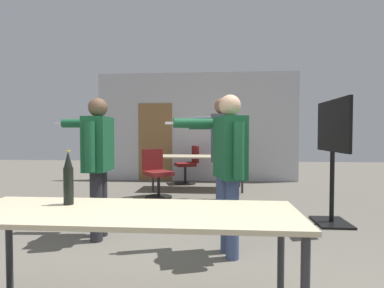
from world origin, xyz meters
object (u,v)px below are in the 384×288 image
Objects in this scene: person_right_polo at (221,146)px; person_far_watching at (220,147)px; person_center_tall at (228,159)px; person_near_casual at (97,155)px; tv_screen at (333,146)px; office_chair_near_pushed at (188,166)px; office_chair_far_right at (157,175)px; beer_bottle at (68,179)px.

person_right_polo is 1.06× the size of person_far_watching.
person_right_polo reaches higher than person_center_tall.
person_center_tall is 1.57m from person_near_casual.
person_far_watching is (-1.52, 1.31, -0.07)m from tv_screen.
office_chair_near_pushed is (-0.75, 3.11, -0.62)m from person_right_polo.
person_right_polo is at bearing -63.31° from person_near_casual.
person_right_polo is at bearing 163.72° from person_far_watching.
person_right_polo reaches higher than tv_screen.
office_chair_far_right is (-1.22, 1.47, -0.63)m from person_right_polo.
beer_bottle is (-1.16, -1.04, -0.06)m from person_center_tall.
office_chair_far_right is at bearing 91.50° from beer_bottle.
beer_bottle is at bearing -168.94° from person_near_casual.
office_chair_near_pushed is (0.74, 3.96, -0.55)m from person_near_casual.
person_near_casual is (-1.48, -0.85, -0.07)m from person_right_polo.
person_near_casual reaches higher than person_far_watching.
person_near_casual reaches higher than beer_bottle.
person_center_tall is at bearing -51.31° from tv_screen.
person_far_watching is 4.37× the size of beer_bottle.
person_near_casual is at bearing 134.64° from person_right_polo.
tv_screen reaches higher than person_far_watching.
office_chair_far_right is 3.78m from beer_bottle.
person_far_watching is 1.77× the size of office_chair_near_pushed.
person_near_casual is at bearing 148.96° from office_chair_near_pushed.
tv_screen is 3.46m from beer_bottle.
person_far_watching is at bearing 132.41° from office_chair_far_right.
person_near_casual is at bearing 45.68° from office_chair_far_right.
person_far_watching is 1.77× the size of office_chair_far_right.
tv_screen reaches higher than office_chair_near_pushed.
office_chair_far_right is (-2.75, 1.53, -0.63)m from tv_screen.
tv_screen is at bearing 113.06° from office_chair_far_right.
person_far_watching reaches higher than office_chair_far_right.
beer_bottle reaches higher than office_chair_far_right.
person_far_watching is at bearing -178.32° from office_chair_near_pushed.
person_right_polo is at bearing 91.76° from office_chair_far_right.
office_chair_far_right is (0.26, 2.33, -0.56)m from person_near_casual.
person_right_polo is 4.61× the size of beer_bottle.
person_center_tall is at bearing 169.75° from office_chair_near_pushed.
tv_screen is 1.04× the size of person_center_tall.
person_far_watching is at bearing -130.93° from tv_screen.
office_chair_far_right is at bearing -9.60° from person_near_casual.
person_near_casual is 2.59m from person_far_watching.
person_center_tall reaches higher than beer_bottle.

